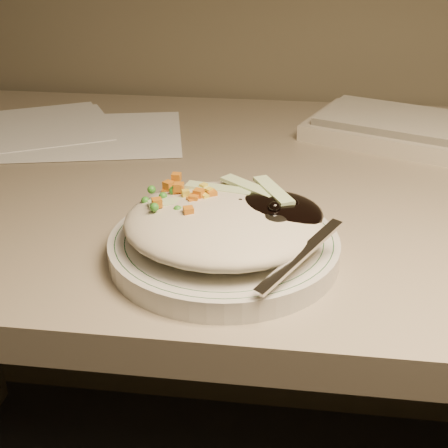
# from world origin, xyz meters

# --- Properties ---
(desk) EXTENTS (1.40, 0.70, 0.74)m
(desk) POSITION_xyz_m (0.00, 1.38, 0.54)
(desk) COLOR gray
(desk) RESTS_ON ground
(plate) EXTENTS (0.23, 0.23, 0.02)m
(plate) POSITION_xyz_m (-0.06, 1.17, 0.75)
(plate) COLOR beige
(plate) RESTS_ON desk
(plate_rim) EXTENTS (0.21, 0.21, 0.00)m
(plate_rim) POSITION_xyz_m (-0.06, 1.17, 0.76)
(plate_rim) COLOR #144723
(plate_rim) RESTS_ON plate
(meal) EXTENTS (0.21, 0.19, 0.05)m
(meal) POSITION_xyz_m (-0.06, 1.17, 0.78)
(meal) COLOR beige
(meal) RESTS_ON plate
(papers) EXTENTS (0.47, 0.34, 0.00)m
(papers) POSITION_xyz_m (-0.40, 1.50, 0.74)
(papers) COLOR white
(papers) RESTS_ON desk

